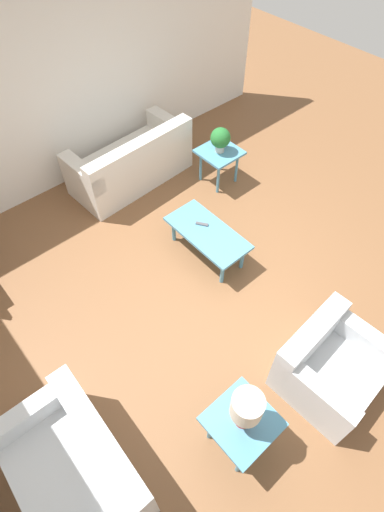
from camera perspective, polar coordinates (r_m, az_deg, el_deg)
name	(u,v)px	position (r m, az deg, el deg)	size (l,w,h in m)	color
ground_plane	(213,291)	(4.94, 3.01, -4.97)	(14.00, 14.00, 0.00)	brown
wall_right	(60,90)	(6.01, -18.30, 21.59)	(0.12, 7.20, 2.70)	white
sofa	(132,164)	(6.18, -8.57, 12.93)	(0.93, 1.85, 0.85)	silver
armchair	(329,366)	(4.37, 18.95, -14.65)	(0.91, 1.00, 0.73)	silver
loveseat	(77,469)	(4.00, -16.13, -27.18)	(1.36, 0.89, 0.73)	silver
coffee_table	(207,234)	(5.02, 2.21, 3.12)	(1.11, 0.53, 0.41)	teal
side_table_plant	(219,155)	(6.05, 3.92, 14.14)	(0.56, 0.56, 0.55)	teal
side_table_lamp	(242,424)	(3.80, 7.10, -22.69)	(0.56, 0.56, 0.55)	teal
potted_plant	(220,139)	(5.88, 4.08, 16.39)	(0.29, 0.29, 0.37)	#B2ADA3
table_lamp	(246,409)	(3.42, 7.78, -20.81)	(0.26, 0.26, 0.49)	red
remote_control	(202,224)	(5.06, 1.43, 4.59)	(0.15, 0.12, 0.02)	#4C4C51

